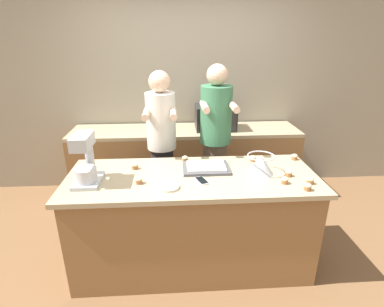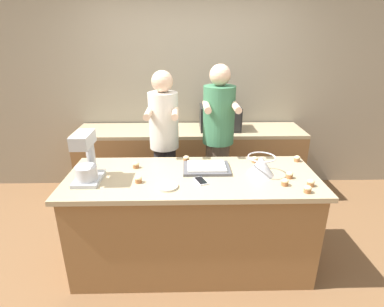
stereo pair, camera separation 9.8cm
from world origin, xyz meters
TOP-DOWN VIEW (x-y plane):
  - ground_plane at (0.00, 0.00)m, footprint 16.00×16.00m
  - back_wall at (0.00, 1.66)m, footprint 10.00×0.06m
  - island_counter at (0.00, 0.00)m, footprint 2.09×0.81m
  - back_counter at (0.00, 1.31)m, footprint 2.80×0.60m
  - person_left at (-0.27, 0.66)m, footprint 0.31×0.49m
  - person_right at (0.28, 0.66)m, footprint 0.33×0.50m
  - stand_mixer at (-0.83, -0.08)m, footprint 0.20×0.30m
  - mixing_bowl at (0.58, 0.01)m, footprint 0.23×0.23m
  - baking_tray at (0.13, 0.11)m, footprint 0.40×0.29m
  - microwave_oven at (0.37, 1.31)m, footprint 0.49×0.36m
  - cell_phone at (0.07, -0.11)m, footprint 0.12×0.16m
  - small_plate at (-0.20, -0.21)m, footprint 0.16×0.16m
  - cupcake_0 at (-0.49, 0.16)m, footprint 0.06×0.06m
  - cupcake_1 at (-0.43, -0.12)m, footprint 0.06×0.06m
  - cupcake_2 at (0.85, -0.31)m, footprint 0.06×0.06m
  - cupcake_3 at (0.79, -0.07)m, footprint 0.06×0.06m
  - cupcake_4 at (0.98, 0.28)m, footprint 0.06×0.06m
  - cupcake_5 at (0.72, -0.20)m, footprint 0.06×0.06m
  - cupcake_6 at (-0.05, 0.30)m, footprint 0.06×0.06m
  - cupcake_7 at (0.58, 0.27)m, footprint 0.06×0.06m
  - cupcake_8 at (0.91, -0.21)m, footprint 0.06×0.06m

SIDE VIEW (x-z plane):
  - ground_plane at x=0.00m, z-range 0.00..0.00m
  - island_counter at x=0.00m, z-range 0.00..0.88m
  - back_counter at x=0.00m, z-range 0.00..0.89m
  - cell_phone at x=0.07m, z-range 0.88..0.89m
  - small_plate at x=-0.20m, z-range 0.88..0.90m
  - person_left at x=-0.27m, z-range 0.06..1.72m
  - baking_tray at x=0.13m, z-range 0.88..0.92m
  - cupcake_0 at x=-0.49m, z-range 0.88..0.94m
  - cupcake_1 at x=-0.43m, z-range 0.88..0.94m
  - cupcake_2 at x=0.85m, z-range 0.88..0.94m
  - cupcake_3 at x=0.79m, z-range 0.88..0.94m
  - cupcake_4 at x=0.98m, z-range 0.88..0.94m
  - cupcake_5 at x=0.72m, z-range 0.88..0.94m
  - cupcake_6 at x=-0.05m, z-range 0.88..0.94m
  - cupcake_7 at x=0.58m, z-range 0.88..0.94m
  - cupcake_8 at x=0.91m, z-range 0.88..0.94m
  - person_right at x=0.28m, z-range 0.05..1.78m
  - mixing_bowl at x=0.58m, z-range 0.89..1.05m
  - microwave_oven at x=0.37m, z-range 0.89..1.18m
  - stand_mixer at x=-0.83m, z-range 0.86..1.26m
  - back_wall at x=0.00m, z-range 0.00..2.70m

